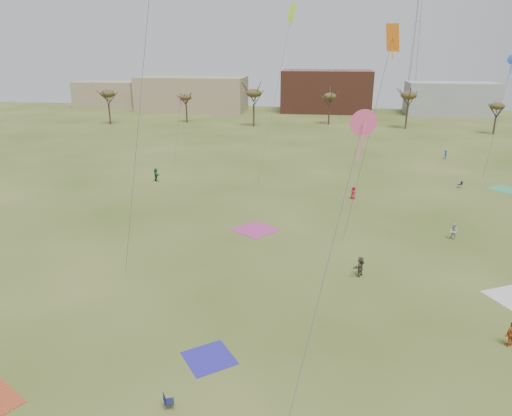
# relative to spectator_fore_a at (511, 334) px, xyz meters

# --- Properties ---
(ground) EXTENTS (260.00, 260.00, 0.00)m
(ground) POSITION_rel_spectator_fore_a_xyz_m (-17.48, -3.64, -0.87)
(ground) COLOR #374B17
(ground) RESTS_ON ground
(spectator_fore_a) EXTENTS (1.09, 0.90, 1.74)m
(spectator_fore_a) POSITION_rel_spectator_fore_a_xyz_m (0.00, 0.00, 0.00)
(spectator_fore_a) COLOR #AC4F1D
(spectator_fore_a) RESTS_ON ground
(spectator_fore_c) EXTENTS (1.33, 1.62, 1.73)m
(spectator_fore_c) POSITION_rel_spectator_fore_a_xyz_m (-8.80, 8.30, -0.00)
(spectator_fore_c) COLOR brown
(spectator_fore_c) RESTS_ON ground
(spectator_mid_e) EXTENTS (1.04, 1.01, 1.68)m
(spectator_mid_e) POSITION_rel_spectator_fore_a_xyz_m (0.79, 17.57, -0.03)
(spectator_mid_e) COLOR beige
(spectator_mid_e) RESTS_ON ground
(flyer_far_a) EXTENTS (1.57, 1.71, 1.91)m
(flyer_far_a) POSITION_rel_spectator_fore_a_xyz_m (-35.66, 33.66, 0.09)
(flyer_far_a) COLOR #22683A
(flyer_far_a) RESTS_ON ground
(flyer_far_b) EXTENTS (0.93, 0.82, 1.60)m
(flyer_far_b) POSITION_rel_spectator_fore_a_xyz_m (-8.35, 29.52, -0.07)
(flyer_far_b) COLOR #A91C33
(flyer_far_b) RESTS_ON ground
(flyer_far_c) EXTENTS (0.75, 1.10, 1.56)m
(flyer_far_c) POSITION_rel_spectator_fore_a_xyz_m (8.35, 54.63, -0.09)
(flyer_far_c) COLOR #2253A0
(flyer_far_c) RESTS_ON ground
(blanket_blue) EXTENTS (3.83, 3.83, 0.03)m
(blanket_blue) POSITION_rel_spectator_fore_a_xyz_m (-18.49, -4.05, -0.86)
(blanket_blue) COLOR #2C26A7
(blanket_blue) RESTS_ON ground
(blanket_cream) EXTENTS (4.25, 4.25, 0.03)m
(blanket_cream) POSITION_rel_spectator_fore_a_xyz_m (2.43, 6.39, -0.86)
(blanket_cream) COLOR silver
(blanket_cream) RESTS_ON ground
(blanket_plum) EXTENTS (5.32, 5.32, 0.03)m
(blanket_plum) POSITION_rel_spectator_fore_a_xyz_m (-18.87, 17.28, -0.86)
(blanket_plum) COLOR #B63880
(blanket_plum) RESTS_ON ground
(blanket_olive) EXTENTS (4.78, 4.78, 0.03)m
(blanket_olive) POSITION_rel_spectator_fore_a_xyz_m (12.04, 36.77, -0.86)
(blanket_olive) COLOR #399C66
(blanket_olive) RESTS_ON ground
(camp_chair_center) EXTENTS (0.69, 0.66, 0.87)m
(camp_chair_center) POSITION_rel_spectator_fore_a_xyz_m (-19.56, -8.38, -0.61)
(camp_chair_center) COLOR #16183C
(camp_chair_center) RESTS_ON ground
(camp_chair_right) EXTENTS (0.64, 0.61, 0.87)m
(camp_chair_right) POSITION_rel_spectator_fore_a_xyz_m (6.26, 36.72, -0.61)
(camp_chair_right) COLOR #141739
(camp_chair_right) RESTS_ON ground
(kites_aloft) EXTENTS (57.09, 53.73, 27.79)m
(kites_aloft) POSITION_rel_spectator_fore_a_xyz_m (-17.69, 14.79, 20.07)
(kites_aloft) COLOR #AFE426
(kites_aloft) RESTS_ON ground
(tree_line) EXTENTS (117.44, 49.32, 8.91)m
(tree_line) POSITION_rel_spectator_fore_a_xyz_m (-20.33, 75.48, 6.22)
(tree_line) COLOR #3A2B1E
(tree_line) RESTS_ON ground
(building_tan) EXTENTS (32.00, 14.00, 10.00)m
(building_tan) POSITION_rel_spectator_fore_a_xyz_m (-52.48, 111.36, 4.13)
(building_tan) COLOR #937F60
(building_tan) RESTS_ON ground
(building_brick) EXTENTS (26.00, 16.00, 12.00)m
(building_brick) POSITION_rel_spectator_fore_a_xyz_m (-12.48, 116.36, 5.13)
(building_brick) COLOR brown
(building_brick) RESTS_ON ground
(building_grey) EXTENTS (24.00, 12.00, 9.00)m
(building_grey) POSITION_rel_spectator_fore_a_xyz_m (22.52, 114.36, 3.63)
(building_grey) COLOR gray
(building_grey) RESTS_ON ground
(building_tan_west) EXTENTS (20.00, 12.00, 8.00)m
(building_tan_west) POSITION_rel_spectator_fore_a_xyz_m (-82.48, 118.36, 3.13)
(building_tan_west) COLOR #937F60
(building_tan_west) RESTS_ON ground
(radio_tower) EXTENTS (1.51, 1.72, 41.00)m
(radio_tower) POSITION_rel_spectator_fore_a_xyz_m (12.52, 121.36, 18.34)
(radio_tower) COLOR #9EA3A8
(radio_tower) RESTS_ON ground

